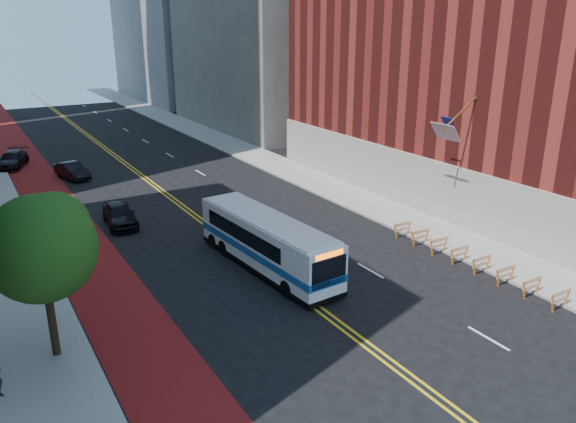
# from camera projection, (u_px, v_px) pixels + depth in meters

# --- Properties ---
(ground) EXTENTS (160.00, 160.00, 0.00)m
(ground) POSITION_uv_depth(u_px,v_px,m) (371.00, 348.00, 23.30)
(ground) COLOR black
(ground) RESTS_ON ground
(sidewalk_right) EXTENTS (4.00, 140.00, 0.15)m
(sidewalk_right) POSITION_uv_depth(u_px,v_px,m) (271.00, 162.00, 53.46)
(sidewalk_right) COLOR gray
(sidewalk_right) RESTS_ON ground
(bus_lane_paint) EXTENTS (3.60, 140.00, 0.01)m
(bus_lane_paint) POSITION_uv_depth(u_px,v_px,m) (46.00, 195.00, 43.73)
(bus_lane_paint) COLOR maroon
(bus_lane_paint) RESTS_ON ground
(center_line_inner) EXTENTS (0.14, 140.00, 0.01)m
(center_line_inner) POSITION_uv_depth(u_px,v_px,m) (146.00, 180.00, 47.58)
(center_line_inner) COLOR gold
(center_line_inner) RESTS_ON ground
(center_line_outer) EXTENTS (0.14, 140.00, 0.01)m
(center_line_outer) POSITION_uv_depth(u_px,v_px,m) (150.00, 180.00, 47.75)
(center_line_outer) COLOR gold
(center_line_outer) RESTS_ON ground
(lane_dashes) EXTENTS (0.14, 98.20, 0.01)m
(lane_dashes) POSITION_uv_depth(u_px,v_px,m) (170.00, 155.00, 56.49)
(lane_dashes) COLOR silver
(lane_dashes) RESTS_ON ground
(brick_building) EXTENTS (18.73, 36.00, 22.00)m
(brick_building) POSITION_uv_depth(u_px,v_px,m) (513.00, 49.00, 40.14)
(brick_building) COLOR maroon
(brick_building) RESTS_ON ground
(construction_barriers) EXTENTS (1.42, 10.91, 1.00)m
(construction_barriers) POSITION_uv_depth(u_px,v_px,m) (470.00, 257.00, 30.52)
(construction_barriers) COLOR orange
(construction_barriers) RESTS_ON ground
(street_tree) EXTENTS (4.20, 4.20, 6.70)m
(street_tree) POSITION_uv_depth(u_px,v_px,m) (42.00, 244.00, 21.16)
(street_tree) COLOR black
(street_tree) RESTS_ON sidewalk_left
(transit_bus) EXTENTS (3.10, 10.82, 2.94)m
(transit_bus) POSITION_uv_depth(u_px,v_px,m) (266.00, 241.00, 30.42)
(transit_bus) COLOR white
(transit_bus) RESTS_ON ground
(car_a) EXTENTS (2.19, 4.66, 1.54)m
(car_a) POSITION_uv_depth(u_px,v_px,m) (120.00, 214.00, 37.03)
(car_a) COLOR black
(car_a) RESTS_ON ground
(car_b) EXTENTS (2.47, 4.41, 1.38)m
(car_b) POSITION_uv_depth(u_px,v_px,m) (72.00, 171.00, 47.98)
(car_b) COLOR black
(car_b) RESTS_ON ground
(car_c) EXTENTS (3.68, 5.35, 1.44)m
(car_c) POSITION_uv_depth(u_px,v_px,m) (12.00, 160.00, 51.66)
(car_c) COLOR black
(car_c) RESTS_ON ground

